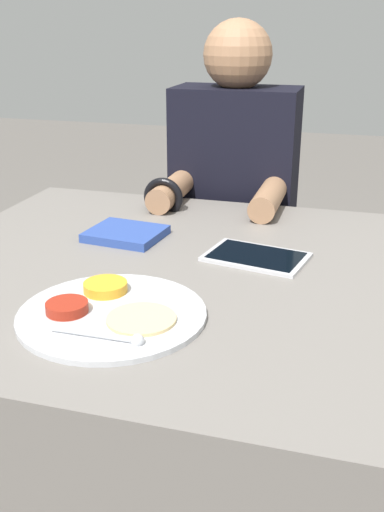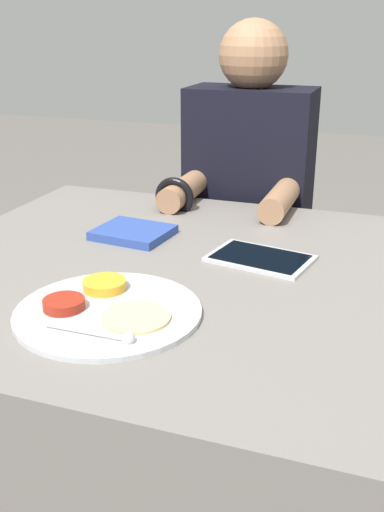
{
  "view_description": "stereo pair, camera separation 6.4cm",
  "coord_description": "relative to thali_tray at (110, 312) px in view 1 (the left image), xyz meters",
  "views": [
    {
      "loc": [
        0.33,
        -1.09,
        1.22
      ],
      "look_at": [
        0.04,
        -0.07,
        0.8
      ],
      "focal_mm": 42.0,
      "sensor_mm": 36.0,
      "label": 1
    },
    {
      "loc": [
        0.39,
        -1.07,
        1.22
      ],
      "look_at": [
        0.04,
        -0.07,
        0.8
      ],
      "focal_mm": 42.0,
      "sensor_mm": 36.0,
      "label": 2
    }
  ],
  "objects": [
    {
      "name": "dining_table",
      "position": [
        0.07,
        0.24,
        -0.38
      ],
      "size": [
        1.17,
        1.01,
        0.74
      ],
      "color": "slate",
      "rests_on": "ground_plane"
    },
    {
      "name": "thali_tray",
      "position": [
        0.0,
        0.0,
        0.0
      ],
      "size": [
        0.33,
        0.33,
        0.03
      ],
      "color": "#B7BABF",
      "rests_on": "dining_table"
    },
    {
      "name": "red_notebook",
      "position": [
        -0.12,
        0.38,
        0.0
      ],
      "size": [
        0.18,
        0.16,
        0.02
      ],
      "color": "silver",
      "rests_on": "dining_table"
    },
    {
      "name": "tablet_device",
      "position": [
        0.2,
        0.34,
        -0.0
      ],
      "size": [
        0.23,
        0.18,
        0.01
      ],
      "color": "#B7B7BC",
      "rests_on": "dining_table"
    },
    {
      "name": "person_diner",
      "position": [
        0.03,
        0.88,
        -0.17
      ],
      "size": [
        0.37,
        0.43,
        1.23
      ],
      "color": "black",
      "rests_on": "ground_plane"
    }
  ]
}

